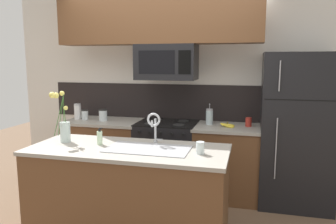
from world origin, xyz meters
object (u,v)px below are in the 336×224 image
Objects in this scene: refrigerator at (296,130)px; banana_bunch at (227,125)px; storage_jar_tall at (78,111)px; dish_soap_bottle at (100,138)px; stove_range at (167,157)px; sink_faucet at (154,124)px; storage_jar_short at (103,115)px; drinking_glass at (200,148)px; coffee_tin at (249,122)px; microwave at (167,62)px; french_press at (209,117)px; storage_jar_medium at (85,115)px; flower_vase at (64,126)px.

refrigerator reaches higher than banana_bunch.
dish_soap_bottle is (0.92, -1.21, -0.04)m from storage_jar_tall.
sink_faucet is (0.14, -1.05, 0.65)m from stove_range.
storage_jar_short is at bearing 135.19° from sink_faucet.
storage_jar_short reaches higher than drinking_glass.
storage_jar_tall is 1.52m from dish_soap_bottle.
storage_jar_short is (-2.44, -0.06, 0.09)m from refrigerator.
microwave is at bearing -176.00° from coffee_tin.
storage_jar_tall is at bearing 127.12° from dish_soap_bottle.
sink_faucet is (-0.88, -1.10, 0.14)m from coffee_tin.
banana_bunch is (0.77, -0.04, -0.76)m from microwave.
dish_soap_bottle is at bearing -125.14° from french_press.
stove_range is 1.24m from sink_faucet.
storage_jar_short is at bearing -176.03° from french_press.
sink_faucet reaches higher than dish_soap_bottle.
sink_faucet is at bearing -36.64° from storage_jar_tall.
microwave is 1.08m from banana_bunch.
storage_jar_medium is at bearing 144.50° from drinking_glass.
coffee_tin is (-0.55, 0.03, 0.06)m from refrigerator.
banana_bunch is at bearing 83.23° from drinking_glass.
refrigerator is at bearing 0.28° from storage_jar_tall.
french_press is (1.81, 0.05, -0.01)m from storage_jar_tall.
microwave is 6.77× the size of coffee_tin.
dish_soap_bottle is (0.52, -1.17, -0.01)m from storage_jar_short.
refrigerator reaches higher than sink_faucet.
microwave is 2.79× the size of french_press.
stove_range is 1.02m from storage_jar_short.
drinking_glass reaches higher than banana_bunch.
stove_range is 8.68× the size of drinking_glass.
storage_jar_tall is 0.42× the size of flower_vase.
french_press reaches higher than coffee_tin.
refrigerator is 11.46× the size of storage_jar_short.
french_press is at bearing 2.52° from storage_jar_medium.
french_press is (-0.23, 0.12, 0.08)m from banana_bunch.
storage_jar_short is 0.31× the size of flower_vase.
coffee_tin is (2.29, 0.04, -0.05)m from storage_jar_tall.
flower_vase is (-1.37, 0.09, 0.10)m from drinking_glass.
storage_jar_tall is 1.11× the size of banana_bunch.
flower_vase is (-2.31, -1.22, 0.17)m from refrigerator.
drinking_glass is (-0.39, -1.33, -0.00)m from coffee_tin.
drinking_glass is (0.62, -1.26, -0.73)m from microwave.
storage_jar_medium is 0.51× the size of french_press.
coffee_tin is at bearing 42.47° from dish_soap_bottle.
french_press is (0.54, 0.08, -0.68)m from microwave.
coffee_tin is 1.03× the size of drinking_glass.
storage_jar_short is (-0.88, -0.04, 0.53)m from stove_range.
flower_vase is at bearing -143.14° from banana_bunch.
banana_bunch is 1.90m from flower_vase.
storage_jar_short is at bearing -178.64° from refrigerator.
storage_jar_tall reaches higher than drinking_glass.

